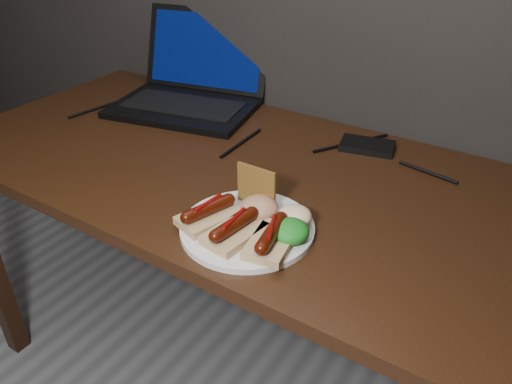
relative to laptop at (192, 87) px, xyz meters
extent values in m
cube|color=#331B0C|center=(0.29, -0.24, -0.07)|extent=(1.40, 0.70, 0.03)
cube|color=#331B0C|center=(-0.36, 0.06, -0.44)|extent=(0.05, 0.05, 0.72)
cube|color=#331B0C|center=(0.94, 0.06, -0.44)|extent=(0.05, 0.05, 0.72)
cube|color=black|center=(0.01, -0.06, -0.04)|extent=(0.44, 0.34, 0.02)
cube|color=black|center=(0.01, -0.06, -0.03)|extent=(0.36, 0.21, 0.00)
cube|color=black|center=(-0.02, 0.11, 0.08)|extent=(0.40, 0.17, 0.23)
cube|color=#070F4C|center=(-0.02, 0.11, 0.08)|extent=(0.36, 0.15, 0.20)
cube|color=black|center=(0.55, 0.00, -0.04)|extent=(0.14, 0.11, 0.02)
cylinder|color=black|center=(0.27, -0.15, -0.05)|extent=(0.01, 0.18, 0.01)
cylinder|color=black|center=(0.51, 0.00, -0.05)|extent=(0.12, 0.19, 0.01)
cylinder|color=black|center=(0.71, -0.04, -0.05)|extent=(0.14, 0.03, 0.01)
cylinder|color=black|center=(-0.20, -0.18, -0.05)|extent=(0.04, 0.20, 0.01)
cylinder|color=silver|center=(0.49, -0.44, -0.05)|extent=(0.28, 0.28, 0.01)
cube|color=#D4BB7C|center=(0.42, -0.47, -0.03)|extent=(0.10, 0.13, 0.02)
cylinder|color=#481204|center=(0.42, -0.47, -0.01)|extent=(0.05, 0.10, 0.02)
sphere|color=#481204|center=(0.41, -0.52, -0.01)|extent=(0.03, 0.02, 0.02)
sphere|color=#481204|center=(0.44, -0.43, -0.01)|extent=(0.03, 0.02, 0.02)
cylinder|color=#670604|center=(0.42, -0.47, 0.00)|extent=(0.02, 0.07, 0.01)
cube|color=#D4BB7C|center=(0.49, -0.49, -0.03)|extent=(0.08, 0.12, 0.02)
cylinder|color=#481204|center=(0.49, -0.49, -0.01)|extent=(0.04, 0.10, 0.02)
sphere|color=#481204|center=(0.49, -0.53, -0.01)|extent=(0.03, 0.02, 0.02)
sphere|color=#481204|center=(0.50, -0.44, -0.01)|extent=(0.03, 0.02, 0.02)
cylinder|color=#670604|center=(0.49, -0.49, 0.00)|extent=(0.01, 0.07, 0.01)
cube|color=#D4BB7C|center=(0.56, -0.47, -0.03)|extent=(0.09, 0.13, 0.02)
cylinder|color=#481204|center=(0.56, -0.47, -0.01)|extent=(0.04, 0.10, 0.02)
sphere|color=#481204|center=(0.57, -0.52, -0.01)|extent=(0.03, 0.02, 0.02)
sphere|color=#481204|center=(0.55, -0.43, -0.01)|extent=(0.03, 0.02, 0.02)
cylinder|color=#670604|center=(0.56, -0.47, 0.00)|extent=(0.03, 0.07, 0.01)
cube|color=olive|center=(0.47, -0.38, 0.00)|extent=(0.09, 0.01, 0.08)
ellipsoid|color=#136316|center=(0.58, -0.44, -0.02)|extent=(0.07, 0.07, 0.04)
ellipsoid|color=maroon|center=(0.49, -0.41, -0.02)|extent=(0.07, 0.07, 0.04)
ellipsoid|color=white|center=(0.56, -0.39, -0.02)|extent=(0.06, 0.06, 0.04)
camera|label=1|loc=(0.92, -1.07, 0.50)|focal=35.00mm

